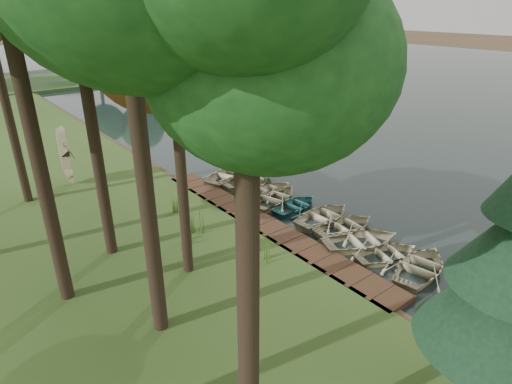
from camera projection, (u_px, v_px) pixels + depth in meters
ground at (286, 219)px, 22.14m from camera, size 300.00×300.00×0.00m
water at (356, 92)px, 53.52m from camera, size 130.00×200.00×0.05m
boardwalk at (262, 225)px, 21.17m from camera, size 1.60×16.00×0.30m
peninsula at (96, 78)px, 62.35m from camera, size 50.00×14.00×0.45m
far_trees at (65, 34)px, 57.94m from camera, size 45.60×5.60×8.80m
bridge at (14, 16)px, 112.07m from camera, size 95.90×4.00×8.60m
building_a at (60, 7)px, 135.67m from camera, size 10.00×8.00×18.00m
rowboat_0 at (421, 265)px, 17.50m from camera, size 3.91×3.13×0.72m
rowboat_1 at (387, 252)px, 18.49m from camera, size 3.56×2.99×0.63m
rowboat_2 at (362, 239)px, 19.42m from camera, size 4.39×3.81×0.76m
rowboat_3 at (345, 225)px, 20.70m from camera, size 3.67×2.81×0.71m
rowboat_4 at (324, 215)px, 21.68m from camera, size 3.66×2.71×0.73m
rowboat_5 at (296, 204)px, 22.94m from camera, size 3.20×2.43×0.62m
rowboat_6 at (275, 196)px, 23.69m from camera, size 4.21×3.49×0.76m
rowboat_7 at (269, 189)px, 24.77m from camera, size 3.15×2.26×0.65m
rowboat_8 at (249, 178)px, 26.11m from camera, size 3.87×2.78×0.80m
rowboat_9 at (231, 173)px, 26.81m from camera, size 4.72×4.03×0.83m
stored_rowboat at (71, 178)px, 25.48m from camera, size 3.80×2.96×0.72m
tree_0 at (246, 43)px, 6.15m from camera, size 4.09×4.09×11.30m
tree_2 at (173, 63)px, 14.13m from camera, size 3.59×3.59×9.79m
reeds_0 at (267, 249)px, 17.88m from camera, size 0.60×0.60×1.01m
reeds_1 at (185, 234)px, 19.17m from camera, size 0.60×0.60×0.87m
reeds_2 at (197, 223)px, 20.04m from camera, size 0.60×0.60×1.02m
reeds_3 at (177, 204)px, 22.04m from camera, size 0.60×0.60×0.87m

